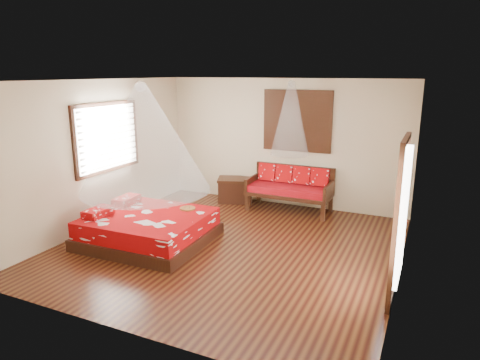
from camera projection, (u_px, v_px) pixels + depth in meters
name	position (u px, v px, depth m)	size (l,w,h in m)	color
room	(229.00, 167.00, 7.04)	(5.54, 5.54, 2.84)	black
bed	(148.00, 228.00, 7.55)	(2.10, 1.91, 0.64)	black
daybed	(290.00, 187.00, 9.23)	(1.79, 0.80, 0.95)	black
storage_chest	(236.00, 190.00, 9.90)	(0.96, 0.84, 0.55)	black
shutter_panel	(297.00, 121.00, 9.19)	(1.52, 0.06, 1.32)	black
window_left	(108.00, 137.00, 8.24)	(0.10, 1.74, 1.34)	black
glazed_door	(398.00, 221.00, 5.50)	(0.08, 1.02, 2.16)	black
wine_tray	(187.00, 206.00, 7.77)	(0.28, 0.28, 0.23)	brown
mosquito_net_main	(144.00, 138.00, 7.14)	(2.21, 2.21, 1.80)	white
mosquito_net_daybed	(290.00, 118.00, 8.75)	(0.80, 0.80, 1.50)	white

